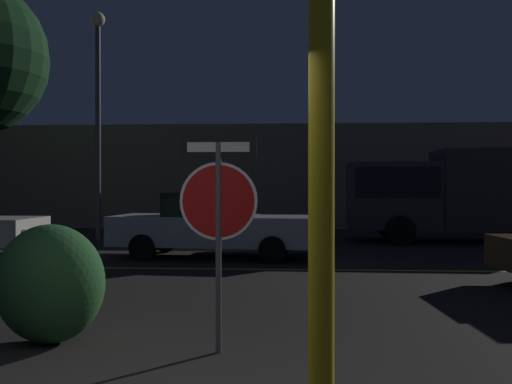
# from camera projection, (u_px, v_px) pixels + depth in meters

# --- Properties ---
(road_center_stripe) EXTENTS (32.19, 0.12, 0.01)m
(road_center_stripe) POSITION_uv_depth(u_px,v_px,m) (233.00, 269.00, 11.55)
(road_center_stripe) COLOR gold
(road_center_stripe) RESTS_ON ground_plane
(stop_sign) EXTENTS (0.79, 0.06, 2.20)m
(stop_sign) POSITION_uv_depth(u_px,v_px,m) (218.00, 202.00, 5.76)
(stop_sign) COLOR #4C4C51
(stop_sign) RESTS_ON ground_plane
(yellow_pole_right) EXTENTS (0.16, 0.16, 2.82)m
(yellow_pole_right) POSITION_uv_depth(u_px,v_px,m) (321.00, 234.00, 3.42)
(yellow_pole_right) COLOR yellow
(yellow_pole_right) RESTS_ON ground_plane
(hedge_bush_1) EXTENTS (1.17, 0.98, 1.28)m
(hedge_bush_1) POSITION_uv_depth(u_px,v_px,m) (50.00, 284.00, 6.14)
(hedge_bush_1) COLOR #285B2D
(hedge_bush_1) RESTS_ON ground_plane
(passing_car_2) EXTENTS (4.99, 2.26, 1.53)m
(passing_car_2) POSITION_uv_depth(u_px,v_px,m) (214.00, 225.00, 13.49)
(passing_car_2) COLOR silver
(passing_car_2) RESTS_ON ground_plane
(delivery_truck) EXTENTS (7.03, 2.65, 2.76)m
(delivery_truck) POSITION_uv_depth(u_px,v_px,m) (462.00, 191.00, 17.13)
(delivery_truck) COLOR #2D2D33
(delivery_truck) RESTS_ON ground_plane
(street_lamp) EXTENTS (0.45, 0.45, 7.06)m
(street_lamp) POSITION_uv_depth(u_px,v_px,m) (98.00, 93.00, 17.59)
(street_lamp) COLOR #4C4C51
(street_lamp) RESTS_ON ground_plane
(building_backdrop) EXTENTS (24.21, 3.59, 4.11)m
(building_backdrop) POSITION_uv_depth(u_px,v_px,m) (291.00, 177.00, 23.94)
(building_backdrop) COLOR #7A6B5B
(building_backdrop) RESTS_ON ground_plane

